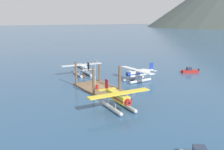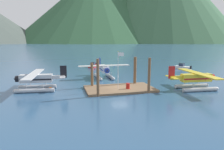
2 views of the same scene
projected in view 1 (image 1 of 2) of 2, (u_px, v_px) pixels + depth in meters
The scene contains 13 objects.
ground_plane at pixel (98, 88), 48.36m from camera, with size 1200.00×1200.00×0.00m, color #2D5175.
dock_platform at pixel (98, 88), 48.33m from camera, with size 10.76×6.33×0.30m, color brown.
piling_near_left at pixel (76, 74), 49.45m from camera, with size 0.40×0.40×5.28m, color brown.
piling_near_right at pixel (93, 82), 43.21m from camera, with size 0.41×0.41×5.25m, color brown.
piling_far_left at pixel (99, 73), 52.51m from camera, with size 0.44×0.44×4.11m, color brown.
piling_far_right at pixel (120, 78), 46.34m from camera, with size 0.50×0.50×4.90m, color brown.
flagpole at pixel (95, 70), 47.46m from camera, with size 0.95×0.10×5.80m.
fuel_drum at pixel (97, 87), 46.83m from camera, with size 0.62×0.62×0.88m.
mooring_buoy at pixel (84, 76), 58.01m from camera, with size 0.62×0.62×0.62m, color orange.
seaplane_silver_port_fwd at pixel (82, 69), 59.77m from camera, with size 7.96×10.49×3.84m.
seaplane_yellow_stbd_aft at pixel (119, 99), 36.88m from camera, with size 7.97×10.48×3.84m.
seaplane_white_bow_centre at pixel (137, 74), 53.73m from camera, with size 10.41×7.98×3.84m.
boat_red_open_north at pixel (189, 71), 62.62m from camera, with size 3.42×4.39×1.50m.
Camera 1 is at (40.56, -22.89, 13.60)m, focal length 38.16 mm.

